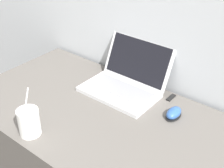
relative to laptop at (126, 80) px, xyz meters
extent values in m
cube|color=silver|center=(0.00, -0.06, -0.04)|extent=(0.36, 0.22, 0.02)
cube|color=gray|center=(0.00, -0.04, -0.03)|extent=(0.32, 0.12, 0.00)
cube|color=silver|center=(0.00, 0.10, 0.07)|extent=(0.36, 0.10, 0.21)
cube|color=black|center=(0.00, 0.09, 0.07)|extent=(0.34, 0.08, 0.19)
cylinder|color=white|center=(-0.10, -0.51, 0.01)|extent=(0.09, 0.09, 0.12)
cylinder|color=black|center=(-0.10, -0.51, 0.06)|extent=(0.07, 0.07, 0.01)
cylinder|color=white|center=(-0.11, -0.51, 0.07)|extent=(0.01, 0.05, 0.17)
ellipsoid|color=black|center=(0.30, -0.05, -0.05)|extent=(0.06, 0.10, 0.01)
ellipsoid|color=#2D569E|center=(0.30, -0.05, -0.03)|extent=(0.05, 0.09, 0.04)
cube|color=black|center=(0.22, 0.07, -0.05)|extent=(0.02, 0.06, 0.01)
camera|label=1|loc=(0.77, -1.07, 0.78)|focal=50.00mm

